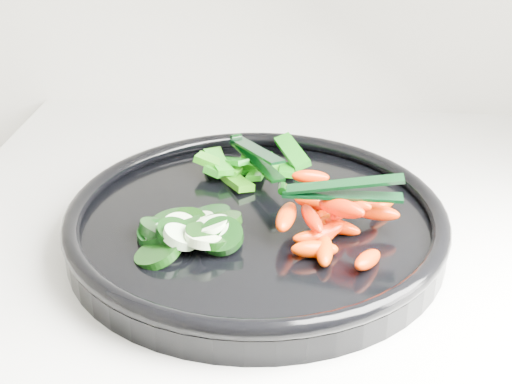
{
  "coord_description": "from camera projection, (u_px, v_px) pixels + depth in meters",
  "views": [
    {
      "loc": [
        -0.61,
        1.03,
        1.31
      ],
      "look_at": [
        -0.67,
        1.63,
        0.99
      ],
      "focal_mm": 50.0,
      "sensor_mm": 36.0,
      "label": 1
    }
  ],
  "objects": [
    {
      "name": "carrot_pile",
      "position": [
        332.0,
        220.0,
        0.66
      ],
      "size": [
        0.13,
        0.15,
        0.05
      ],
      "color": "#FD4400",
      "rests_on": "veggie_tray"
    },
    {
      "name": "tong_pepper",
      "position": [
        255.0,
        154.0,
        0.77
      ],
      "size": [
        0.07,
        0.11,
        0.02
      ],
      "color": "black",
      "rests_on": "pepper_pile"
    },
    {
      "name": "tong_carrot",
      "position": [
        338.0,
        190.0,
        0.65
      ],
      "size": [
        0.11,
        0.02,
        0.02
      ],
      "color": "black",
      "rests_on": "carrot_pile"
    },
    {
      "name": "cucumber_pile",
      "position": [
        184.0,
        231.0,
        0.67
      ],
      "size": [
        0.12,
        0.12,
        0.04
      ],
      "color": "black",
      "rests_on": "veggie_tray"
    },
    {
      "name": "pepper_pile",
      "position": [
        247.0,
        166.0,
        0.79
      ],
      "size": [
        0.13,
        0.12,
        0.04
      ],
      "color": "#0F6709",
      "rests_on": "veggie_tray"
    },
    {
      "name": "veggie_tray",
      "position": [
        256.0,
        223.0,
        0.7
      ],
      "size": [
        0.48,
        0.48,
        0.04
      ],
      "color": "black",
      "rests_on": "counter"
    }
  ]
}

